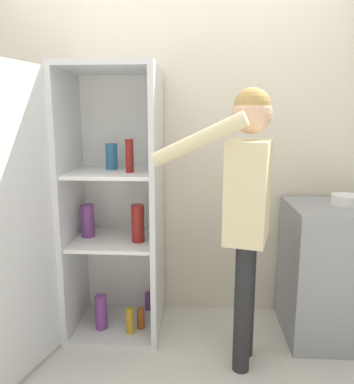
% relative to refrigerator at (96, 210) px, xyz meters
% --- Properties ---
extents(wall_back, '(7.00, 0.06, 2.55)m').
position_rel_refrigerator_xyz_m(wall_back, '(0.48, 0.42, 0.38)').
color(wall_back, beige).
rests_on(wall_back, ground_plane).
extents(refrigerator, '(0.84, 1.17, 1.82)m').
position_rel_refrigerator_xyz_m(refrigerator, '(0.00, 0.00, 0.00)').
color(refrigerator, silver).
rests_on(refrigerator, ground_plane).
extents(person, '(0.71, 0.51, 1.65)m').
position_rel_refrigerator_xyz_m(person, '(0.95, -0.26, 0.17)').
color(person, '#262628').
rests_on(person, ground_plane).
extents(counter, '(0.76, 0.59, 0.92)m').
position_rel_refrigerator_xyz_m(counter, '(1.66, 0.08, -0.43)').
color(counter, gray).
rests_on(counter, ground_plane).
extents(bowl, '(0.20, 0.20, 0.07)m').
position_rel_refrigerator_xyz_m(bowl, '(1.65, 0.11, 0.07)').
color(bowl, white).
rests_on(bowl, counter).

